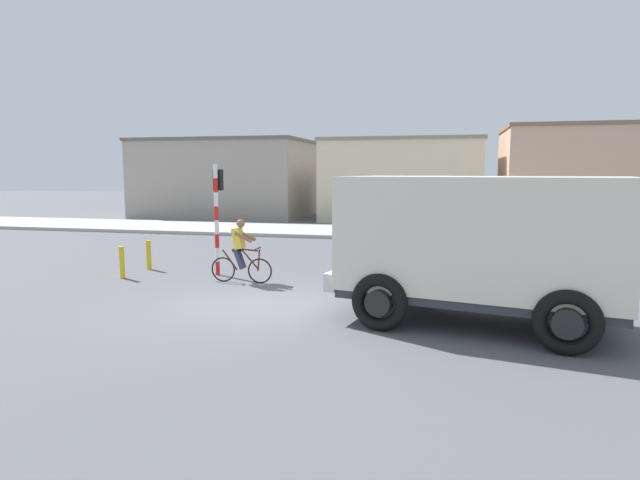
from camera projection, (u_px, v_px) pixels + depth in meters
ground_plane at (250, 305)px, 12.13m from camera, size 120.00×120.00×0.00m
sidewalk_far at (356, 231)px, 26.19m from camera, size 80.00×5.00×0.16m
truck_foreground at (479, 240)px, 10.46m from camera, size 5.80×3.62×2.90m
cyclist at (241, 251)px, 14.48m from camera, size 1.73×0.50×1.72m
traffic_light_pole at (217, 204)px, 15.47m from camera, size 0.24×0.43×3.20m
car_red_near at (509, 232)px, 19.38m from camera, size 4.21×2.32×1.60m
car_white_mid at (508, 246)px, 15.85m from camera, size 4.30×2.65×1.60m
pedestrian_near_kerb at (488, 232)px, 19.22m from camera, size 0.34×0.22×1.62m
bollard_near at (122, 262)px, 15.13m from camera, size 0.14×0.14×0.90m
bollard_far at (149, 255)px, 16.48m from camera, size 0.14×0.14×0.90m
building_corner_left at (228, 178)px, 36.11m from camera, size 10.91×7.89×5.05m
building_mid_block at (402, 180)px, 33.12m from camera, size 9.43×6.94×4.93m
building_corner_right at (571, 177)px, 28.92m from camera, size 7.19×6.45×5.38m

